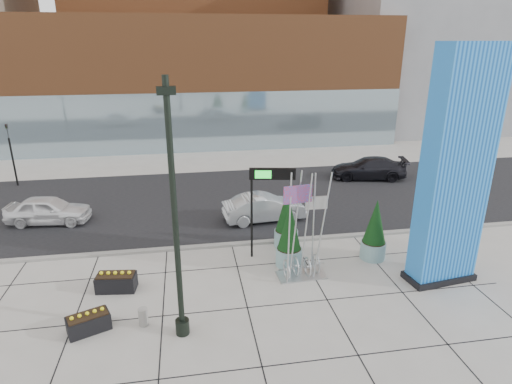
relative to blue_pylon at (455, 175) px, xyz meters
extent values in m
plane|color=#9E9991|center=(-8.91, 0.29, -4.39)|extent=(160.00, 160.00, 0.00)
cube|color=black|center=(-8.91, 10.29, -4.38)|extent=(80.00, 12.00, 0.02)
cube|color=gray|center=(-8.91, 4.29, -4.33)|extent=(80.00, 0.30, 0.12)
cube|color=brown|center=(-7.91, 27.29, 1.11)|extent=(34.00, 10.00, 11.00)
cube|color=#8CA5B2|center=(-7.91, 22.49, -1.89)|extent=(34.00, 0.60, 5.00)
cube|color=slate|center=(17.09, 32.29, 4.61)|extent=(20.00, 18.00, 18.00)
cube|color=#0B4AB2|center=(0.00, 0.00, 0.15)|extent=(2.64, 1.35, 9.08)
cube|color=black|center=(0.00, 0.00, -4.26)|extent=(2.87, 1.58, 0.25)
cylinder|color=black|center=(-10.21, -1.76, -0.26)|extent=(0.19, 0.19, 8.25)
cylinder|color=black|center=(-10.21, -1.76, -4.13)|extent=(0.45, 0.45, 0.52)
cube|color=black|center=(-10.21, -1.76, 3.45)|extent=(0.53, 0.26, 0.23)
cube|color=silver|center=(-5.41, 1.13, -4.36)|extent=(2.02, 1.10, 0.05)
cylinder|color=silver|center=(-6.03, 0.95, -2.16)|extent=(0.07, 0.07, 4.46)
cylinder|color=silver|center=(-5.68, 1.26, -2.16)|extent=(0.07, 0.07, 4.46)
cylinder|color=silver|center=(-5.32, 1.04, -2.16)|extent=(0.07, 0.07, 4.46)
cylinder|color=silver|center=(-4.92, 1.30, -2.16)|extent=(0.07, 0.07, 4.46)
cylinder|color=silver|center=(-4.69, 0.90, -2.16)|extent=(0.07, 0.07, 4.46)
torus|color=silver|center=(-6.08, 1.04, -3.96)|extent=(0.11, 0.81, 0.81)
torus|color=silver|center=(-5.63, 1.21, -3.96)|extent=(0.11, 0.81, 0.81)
torus|color=silver|center=(-5.19, 1.04, -3.96)|extent=(0.11, 0.81, 0.81)
torus|color=silver|center=(-4.74, 1.21, -3.96)|extent=(0.11, 0.81, 0.81)
cube|color=red|center=(-5.68, 1.13, -0.82)|extent=(1.16, 0.22, 0.71)
cube|color=silver|center=(-4.87, 1.21, -1.26)|extent=(0.89, 0.08, 0.54)
cylinder|color=gray|center=(-11.51, -1.09, -4.07)|extent=(0.33, 0.33, 0.63)
cylinder|color=black|center=(-7.15, 3.09, -2.36)|extent=(0.10, 0.10, 4.05)
cube|color=black|center=(-6.28, 3.09, -0.53)|extent=(1.93, 0.51, 0.48)
cube|color=#19D833|center=(-6.67, 2.99, -0.53)|extent=(0.67, 0.14, 0.34)
cylinder|color=#7FA8AB|center=(-1.91, 2.09, -4.00)|extent=(1.10, 1.10, 0.77)
cylinder|color=black|center=(-1.91, 2.09, -3.62)|extent=(1.01, 1.01, 0.07)
cone|color=black|center=(-1.91, 2.09, -2.63)|extent=(0.99, 0.99, 1.98)
cylinder|color=#7FA8AB|center=(-5.71, 2.09, -4.00)|extent=(1.11, 1.11, 0.78)
cylinder|color=black|center=(-5.71, 2.09, -3.61)|extent=(1.02, 1.02, 0.07)
cone|color=black|center=(-5.71, 2.09, -2.61)|extent=(1.00, 1.00, 2.00)
cylinder|color=#7FA8AB|center=(-5.41, 3.89, -4.00)|extent=(1.10, 1.10, 0.77)
cylinder|color=black|center=(-5.41, 3.89, -3.62)|extent=(1.01, 1.01, 0.07)
cone|color=black|center=(-5.41, 3.89, -2.62)|extent=(0.99, 0.99, 1.98)
cube|color=black|center=(-12.71, 1.29, -4.07)|extent=(1.55, 0.91, 0.63)
cube|color=black|center=(-12.71, 1.29, -3.74)|extent=(1.43, 0.79, 0.06)
cube|color=black|center=(-13.27, -1.12, -4.10)|extent=(1.50, 1.14, 0.58)
cube|color=black|center=(-13.27, -1.12, -3.79)|extent=(1.37, 1.02, 0.06)
imported|color=white|center=(-17.07, 8.49, -3.67)|extent=(4.38, 2.16, 1.43)
imported|color=#B2B6BB|center=(-5.87, 6.96, -3.67)|extent=(4.49, 1.98, 1.43)
imported|color=black|center=(2.55, 12.95, -3.66)|extent=(5.36, 3.06, 1.46)
cylinder|color=black|center=(-20.91, 15.29, -2.79)|extent=(0.12, 0.12, 3.20)
imported|color=black|center=(-20.91, 15.29, -0.74)|extent=(0.15, 0.18, 0.90)
camera|label=1|loc=(-9.75, -13.68, 4.75)|focal=30.00mm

